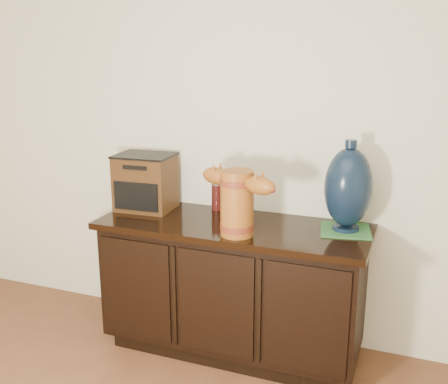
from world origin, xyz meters
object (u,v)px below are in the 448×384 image
at_px(terracotta_vessel, 237,199).
at_px(spray_can, 217,195).
at_px(tv_radio, 146,182).
at_px(lamp_base, 348,188).
at_px(sideboard, 233,286).

relative_size(terracotta_vessel, spray_can, 2.66).
xyz_separation_m(terracotta_vessel, spray_can, (-0.26, 0.37, -0.10)).
bearing_deg(tv_radio, lamp_base, -2.14).
bearing_deg(sideboard, lamp_base, 9.36).
bearing_deg(lamp_base, tv_radio, -178.98).
bearing_deg(terracotta_vessel, tv_radio, -177.77).
distance_m(sideboard, lamp_base, 0.84).
relative_size(tv_radio, spray_can, 1.95).
bearing_deg(spray_can, terracotta_vessel, -55.16).
bearing_deg(lamp_base, spray_can, 171.48).
xyz_separation_m(tv_radio, lamp_base, (1.15, 0.02, 0.07)).
bearing_deg(lamp_base, terracotta_vessel, -153.02).
distance_m(terracotta_vessel, spray_can, 0.46).
distance_m(tv_radio, lamp_base, 1.15).
xyz_separation_m(tv_radio, spray_can, (0.39, 0.13, -0.08)).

